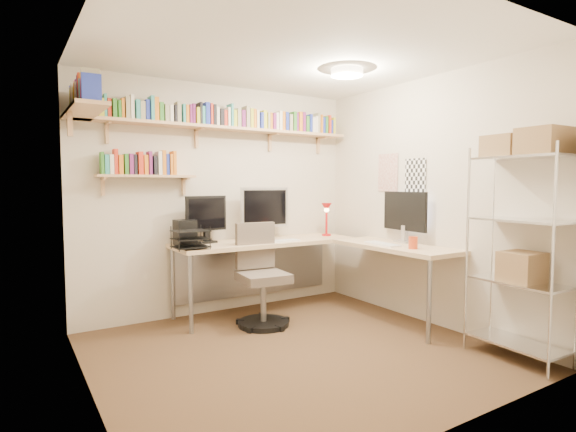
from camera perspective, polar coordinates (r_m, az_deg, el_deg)
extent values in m
plane|color=#4B3420|center=(3.99, 0.98, -16.77)|extent=(3.20, 3.20, 0.00)
cube|color=beige|center=(5.06, -8.35, 2.09)|extent=(3.20, 0.04, 2.50)
cube|color=beige|center=(3.16, -24.09, 0.65)|extent=(0.04, 3.00, 2.50)
cube|color=beige|center=(4.80, 17.21, 1.85)|extent=(0.04, 3.00, 2.50)
cube|color=beige|center=(2.61, 19.30, 0.15)|extent=(3.20, 0.04, 2.50)
cube|color=white|center=(3.89, 1.02, 20.21)|extent=(3.20, 3.00, 0.04)
cube|color=white|center=(5.17, 12.55, 5.40)|extent=(0.01, 0.30, 0.42)
cube|color=white|center=(4.89, 15.85, 4.84)|extent=(0.01, 0.28, 0.38)
cylinder|color=#FFEAC6|center=(4.43, 7.49, 17.60)|extent=(0.30, 0.30, 0.06)
cube|color=tan|center=(4.98, -7.85, 10.94)|extent=(3.05, 0.25, 0.03)
cube|color=tan|center=(4.16, -24.55, 12.01)|extent=(0.25, 1.00, 0.03)
cube|color=tan|center=(4.68, -17.48, 4.85)|extent=(0.95, 0.20, 0.02)
cube|color=tan|center=(4.67, -21.94, 10.29)|extent=(0.03, 0.20, 0.20)
cube|color=tan|center=(4.91, -11.40, 10.17)|extent=(0.03, 0.20, 0.20)
cube|color=tan|center=(5.30, -2.13, 9.79)|extent=(0.03, 0.20, 0.20)
cube|color=tan|center=(5.68, 4.08, 9.39)|extent=(0.03, 0.20, 0.20)
cube|color=#EDE5CE|center=(4.59, -25.16, 12.69)|extent=(0.03, 0.13, 0.21)
cube|color=gray|center=(4.60, -24.61, 12.68)|extent=(0.03, 0.15, 0.21)
cube|color=#701E62|center=(4.61, -24.00, 12.84)|extent=(0.03, 0.13, 0.23)
cube|color=gold|center=(4.61, -23.37, 12.66)|extent=(0.04, 0.13, 0.20)
cube|color=gold|center=(4.62, -22.71, 12.49)|extent=(0.04, 0.13, 0.17)
cube|color=teal|center=(4.63, -22.25, 12.77)|extent=(0.02, 0.11, 0.22)
cube|color=red|center=(4.63, -21.82, 12.53)|extent=(0.03, 0.11, 0.18)
cube|color=#34802A|center=(4.64, -21.27, 12.53)|extent=(0.04, 0.15, 0.18)
cube|color=#34802A|center=(4.65, -20.70, 12.47)|extent=(0.03, 0.12, 0.17)
cube|color=orange|center=(4.66, -20.32, 12.60)|extent=(0.03, 0.12, 0.19)
cube|color=gray|center=(4.67, -19.80, 12.73)|extent=(0.04, 0.14, 0.21)
cube|color=#EDE5CE|center=(4.68, -19.25, 12.86)|extent=(0.03, 0.11, 0.24)
cube|color=teal|center=(4.69, -18.66, 12.58)|extent=(0.04, 0.14, 0.19)
cube|color=gray|center=(4.70, -18.10, 12.52)|extent=(0.04, 0.13, 0.18)
cube|color=#2132AB|center=(4.71, -17.49, 12.63)|extent=(0.04, 0.11, 0.20)
cube|color=teal|center=(4.72, -16.99, 12.86)|extent=(0.03, 0.14, 0.24)
cube|color=orange|center=(4.73, -16.51, 12.79)|extent=(0.04, 0.13, 0.23)
cube|color=#34802A|center=(4.74, -15.92, 12.51)|extent=(0.04, 0.13, 0.19)
cube|color=gray|center=(4.76, -15.30, 12.41)|extent=(0.04, 0.15, 0.18)
cube|color=#EDE5CE|center=(4.77, -14.74, 12.37)|extent=(0.03, 0.13, 0.17)
cube|color=black|center=(4.79, -14.24, 12.39)|extent=(0.02, 0.14, 0.18)
cube|color=gray|center=(4.80, -13.82, 12.59)|extent=(0.04, 0.12, 0.21)
cube|color=teal|center=(4.81, -13.28, 12.45)|extent=(0.02, 0.15, 0.19)
cube|color=orange|center=(4.82, -12.88, 12.41)|extent=(0.03, 0.14, 0.19)
cube|color=#701E62|center=(4.84, -12.44, 12.44)|extent=(0.02, 0.13, 0.20)
cube|color=#701E62|center=(4.85, -12.02, 12.50)|extent=(0.03, 0.11, 0.21)
cube|color=gold|center=(4.86, -11.59, 12.27)|extent=(0.03, 0.15, 0.17)
cube|color=black|center=(4.88, -11.22, 12.58)|extent=(0.02, 0.14, 0.23)
cube|color=teal|center=(4.89, -10.87, 12.35)|extent=(0.03, 0.13, 0.19)
cube|color=#2132AB|center=(4.90, -10.41, 12.57)|extent=(0.04, 0.14, 0.23)
cube|color=red|center=(4.92, -9.90, 12.52)|extent=(0.02, 0.14, 0.23)
cube|color=black|center=(4.93, -9.50, 12.46)|extent=(0.03, 0.13, 0.22)
cube|color=#EDE5CE|center=(4.95, -9.11, 12.32)|extent=(0.03, 0.12, 0.20)
cube|color=black|center=(4.96, -8.62, 12.18)|extent=(0.04, 0.15, 0.18)
cube|color=red|center=(4.98, -8.16, 12.11)|extent=(0.03, 0.12, 0.17)
cube|color=#EDE5CE|center=(5.00, -7.71, 12.28)|extent=(0.03, 0.12, 0.21)
cube|color=teal|center=(5.01, -7.37, 12.50)|extent=(0.02, 0.14, 0.25)
cube|color=gold|center=(5.03, -6.97, 12.12)|extent=(0.04, 0.12, 0.19)
cube|color=gray|center=(5.05, -6.47, 12.19)|extent=(0.04, 0.13, 0.20)
cube|color=#701E62|center=(5.07, -5.93, 12.09)|extent=(0.04, 0.13, 0.19)
cube|color=gray|center=(5.10, -5.37, 12.33)|extent=(0.04, 0.13, 0.24)
cube|color=gold|center=(5.12, -4.90, 12.17)|extent=(0.03, 0.14, 0.22)
cube|color=orange|center=(5.14, -4.47, 12.15)|extent=(0.03, 0.11, 0.22)
cube|color=#EDE5CE|center=(5.15, -4.08, 12.07)|extent=(0.03, 0.11, 0.21)
cube|color=#2132AB|center=(5.17, -3.64, 11.91)|extent=(0.03, 0.15, 0.18)
cube|color=gold|center=(5.19, -3.21, 12.02)|extent=(0.04, 0.13, 0.21)
cube|color=gray|center=(5.21, -2.78, 11.90)|extent=(0.03, 0.14, 0.19)
cube|color=orange|center=(5.23, -2.44, 11.87)|extent=(0.03, 0.13, 0.19)
cube|color=#701E62|center=(5.25, -2.05, 11.83)|extent=(0.04, 0.14, 0.19)
cube|color=#EDE5CE|center=(5.27, -1.63, 11.85)|extent=(0.03, 0.11, 0.20)
cube|color=#EDE5CE|center=(5.29, -1.28, 11.93)|extent=(0.03, 0.15, 0.22)
cube|color=orange|center=(5.32, -0.87, 11.89)|extent=(0.04, 0.13, 0.22)
cube|color=#2132AB|center=(5.34, -0.42, 11.84)|extent=(0.04, 0.13, 0.22)
cube|color=gray|center=(5.36, 0.02, 11.68)|extent=(0.04, 0.15, 0.19)
cube|color=#34802A|center=(5.40, 0.52, 11.83)|extent=(0.04, 0.15, 0.23)
cube|color=#701E62|center=(5.42, 0.88, 11.75)|extent=(0.03, 0.13, 0.22)
cube|color=orange|center=(5.44, 1.27, 11.79)|extent=(0.04, 0.14, 0.23)
cube|color=#701E62|center=(5.47, 1.75, 11.75)|extent=(0.04, 0.13, 0.24)
cube|color=#34802A|center=(5.50, 2.23, 11.50)|extent=(0.04, 0.12, 0.20)
cube|color=#2132AB|center=(5.52, 2.62, 11.59)|extent=(0.03, 0.13, 0.22)
cube|color=#EDE5CE|center=(5.55, 2.99, 11.37)|extent=(0.04, 0.13, 0.18)
cube|color=#EDE5CE|center=(5.57, 3.38, 11.44)|extent=(0.03, 0.12, 0.21)
cube|color=gray|center=(5.60, 3.68, 11.63)|extent=(0.03, 0.11, 0.25)
cube|color=orange|center=(5.61, 3.96, 11.49)|extent=(0.02, 0.14, 0.23)
cube|color=#2132AB|center=(5.63, 4.25, 11.32)|extent=(0.04, 0.13, 0.20)
cube|color=#34802A|center=(5.66, 4.57, 11.36)|extent=(0.03, 0.14, 0.21)
cube|color=red|center=(5.68, 4.94, 11.40)|extent=(0.03, 0.15, 0.23)
cube|color=#2132AB|center=(5.70, 5.25, 11.10)|extent=(0.03, 0.13, 0.17)
cube|color=gold|center=(5.72, 5.50, 11.24)|extent=(0.03, 0.14, 0.21)
cube|color=#2132AB|center=(3.75, -23.68, 14.74)|extent=(0.14, 0.03, 0.20)
cube|color=gray|center=(3.79, -23.77, 14.97)|extent=(0.13, 0.02, 0.25)
cube|color=#701E62|center=(3.82, -23.85, 14.30)|extent=(0.14, 0.04, 0.17)
cube|color=teal|center=(3.87, -23.95, 14.23)|extent=(0.14, 0.04, 0.18)
cube|color=orange|center=(3.91, -24.05, 14.50)|extent=(0.12, 0.04, 0.23)
cube|color=red|center=(3.95, -24.15, 14.45)|extent=(0.14, 0.04, 0.24)
cube|color=black|center=(4.00, -24.24, 14.30)|extent=(0.13, 0.04, 0.24)
cube|color=#701E62|center=(4.05, -24.34, 14.19)|extent=(0.12, 0.04, 0.24)
cube|color=#EDE5CE|center=(4.08, -24.42, 13.79)|extent=(0.15, 0.03, 0.20)
cube|color=#701E62|center=(4.12, -24.49, 13.87)|extent=(0.13, 0.04, 0.22)
cube|color=#34802A|center=(4.16, -24.57, 13.67)|extent=(0.12, 0.03, 0.21)
cube|color=orange|center=(4.21, -24.66, 13.60)|extent=(0.13, 0.03, 0.22)
cube|color=red|center=(4.24, -24.72, 13.66)|extent=(0.12, 0.02, 0.24)
cube|color=gold|center=(4.28, -24.78, 13.31)|extent=(0.12, 0.04, 0.20)
cube|color=#EDE5CE|center=(4.31, -24.86, 13.51)|extent=(0.15, 0.02, 0.24)
cube|color=red|center=(4.35, -24.92, 13.25)|extent=(0.12, 0.04, 0.21)
cube|color=gold|center=(4.40, -25.01, 13.31)|extent=(0.12, 0.03, 0.24)
cube|color=gray|center=(4.44, -25.08, 13.09)|extent=(0.13, 0.04, 0.22)
cube|color=gold|center=(4.49, -25.15, 12.92)|extent=(0.13, 0.02, 0.21)
cube|color=#2132AB|center=(4.53, -25.22, 13.09)|extent=(0.12, 0.03, 0.25)
cube|color=#EDE5CE|center=(4.56, -25.27, 12.55)|extent=(0.12, 0.03, 0.18)
cube|color=#34802A|center=(4.59, -22.57, 6.21)|extent=(0.03, 0.11, 0.21)
cube|color=teal|center=(4.60, -22.08, 6.07)|extent=(0.04, 0.12, 0.19)
cube|color=#EDE5CE|center=(4.61, -21.56, 6.09)|extent=(0.04, 0.12, 0.19)
cube|color=red|center=(4.62, -21.08, 6.43)|extent=(0.03, 0.11, 0.24)
cube|color=orange|center=(4.62, -20.55, 6.10)|extent=(0.04, 0.13, 0.19)
cube|color=#34802A|center=(4.63, -19.92, 6.18)|extent=(0.04, 0.12, 0.20)
cube|color=#701E62|center=(4.64, -19.40, 6.21)|extent=(0.04, 0.14, 0.20)
cube|color=black|center=(4.65, -18.91, 6.19)|extent=(0.03, 0.12, 0.20)
cube|color=red|center=(4.67, -18.33, 6.36)|extent=(0.04, 0.13, 0.22)
cube|color=orange|center=(4.68, -17.70, 6.19)|extent=(0.04, 0.12, 0.19)
cube|color=#701E62|center=(4.69, -17.20, 6.42)|extent=(0.03, 0.13, 0.23)
cube|color=black|center=(4.70, -16.65, 6.15)|extent=(0.03, 0.15, 0.19)
cube|color=#EDE5CE|center=(4.71, -16.12, 6.45)|extent=(0.04, 0.15, 0.23)
cube|color=orange|center=(4.73, -15.64, 6.52)|extent=(0.03, 0.14, 0.24)
cube|color=#2132AB|center=(4.74, -15.19, 6.31)|extent=(0.03, 0.13, 0.21)
cube|color=orange|center=(4.75, -14.78, 6.32)|extent=(0.03, 0.15, 0.21)
cube|color=orange|center=(4.76, -14.40, 6.50)|extent=(0.03, 0.15, 0.24)
cube|color=#DDB48F|center=(4.98, -2.78, -3.35)|extent=(2.06, 0.65, 0.04)
cube|color=#DDB48F|center=(4.79, 13.75, -3.75)|extent=(0.65, 1.41, 0.04)
cylinder|color=gray|center=(4.41, -12.24, -9.69)|extent=(0.04, 0.04, 0.76)
cylinder|color=gray|center=(4.91, -14.42, -8.32)|extent=(0.04, 0.04, 0.76)
cylinder|color=gray|center=(5.97, 6.64, -6.03)|extent=(0.04, 0.04, 0.76)
cylinder|color=gray|center=(4.24, 17.48, -10.33)|extent=(0.04, 0.04, 0.76)
cylinder|color=gray|center=(4.66, 21.85, -9.15)|extent=(0.04, 0.04, 0.76)
cube|color=gray|center=(5.28, -4.28, -6.74)|extent=(1.95, 0.02, 0.60)
cube|color=silver|center=(5.08, -2.98, 1.09)|extent=(0.60, 0.03, 0.45)
cube|color=black|center=(5.07, -2.86, 1.08)|extent=(0.54, 0.00, 0.39)
cube|color=black|center=(4.78, -10.35, 0.33)|extent=(0.48, 0.03, 0.37)
cube|color=black|center=(4.90, 14.60, 0.61)|extent=(0.03, 0.63, 0.41)
cube|color=white|center=(4.89, 14.43, 0.60)|extent=(0.00, 0.56, 0.35)
cube|color=white|center=(4.84, -1.09, -3.21)|extent=(0.45, 0.14, 0.02)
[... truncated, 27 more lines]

